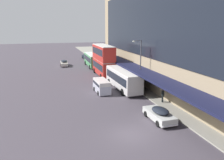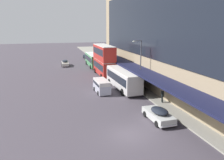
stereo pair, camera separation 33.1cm
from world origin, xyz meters
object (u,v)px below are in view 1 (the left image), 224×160
(street_lamp, at_px, (140,62))
(transit_bus_kerbside_rear, at_px, (92,59))
(transit_bus_kerbside_front, at_px, (103,59))
(sedan_trailing_mid, at_px, (159,114))
(sedan_oncoming_front, at_px, (86,56))
(pedestrian_at_kerb, at_px, (163,95))
(transit_bus_kerbside_far, at_px, (123,78))
(sedan_oncoming_rear, at_px, (64,63))
(vw_van, at_px, (101,85))

(street_lamp, bearing_deg, transit_bus_kerbside_rear, 96.89)
(transit_bus_kerbside_front, xyz_separation_m, sedan_trailing_mid, (0.31, -23.20, -2.62))
(sedan_oncoming_front, xyz_separation_m, pedestrian_at_kerb, (2.71, -43.22, 0.39))
(transit_bus_kerbside_rear, distance_m, transit_bus_kerbside_far, 21.50)
(transit_bus_kerbside_far, height_order, sedan_oncoming_front, transit_bus_kerbside_far)
(transit_bus_kerbside_front, height_order, sedan_oncoming_rear, transit_bus_kerbside_front)
(street_lamp, bearing_deg, vw_van, 171.97)
(vw_van, height_order, street_lamp, street_lamp)
(transit_bus_kerbside_front, xyz_separation_m, street_lamp, (2.70, -12.10, 1.25))
(sedan_oncoming_rear, bearing_deg, transit_bus_kerbside_far, -72.98)
(sedan_oncoming_rear, relative_size, pedestrian_at_kerb, 2.72)
(sedan_oncoming_rear, distance_m, sedan_trailing_mid, 37.68)
(sedan_trailing_mid, relative_size, pedestrian_at_kerb, 2.48)
(transit_bus_kerbside_front, distance_m, sedan_trailing_mid, 23.34)
(transit_bus_kerbside_front, bearing_deg, street_lamp, -77.44)
(sedan_oncoming_rear, relative_size, vw_van, 1.10)
(sedan_oncoming_rear, xyz_separation_m, pedestrian_at_kerb, (10.28, -32.17, 0.42))
(vw_van, bearing_deg, transit_bus_kerbside_front, 74.23)
(transit_bus_kerbside_far, distance_m, street_lamp, 3.86)
(sedan_trailing_mid, bearing_deg, transit_bus_kerbside_front, 90.77)
(transit_bus_kerbside_far, distance_m, sedan_oncoming_front, 35.41)
(sedan_trailing_mid, relative_size, vw_van, 1.00)
(transit_bus_kerbside_far, relative_size, pedestrian_at_kerb, 5.45)
(sedan_oncoming_front, bearing_deg, pedestrian_at_kerb, -86.41)
(transit_bus_kerbside_far, relative_size, sedan_oncoming_rear, 2.00)
(sedan_oncoming_front, distance_m, pedestrian_at_kerb, 43.31)
(transit_bus_kerbside_rear, distance_m, vw_van, 22.43)
(transit_bus_kerbside_far, distance_m, sedan_trailing_mid, 12.69)
(transit_bus_kerbside_front, bearing_deg, transit_bus_kerbside_rear, 90.46)
(sedan_trailing_mid, distance_m, vw_van, 12.43)
(transit_bus_kerbside_far, relative_size, vw_van, 2.20)
(transit_bus_kerbside_front, relative_size, pedestrian_at_kerb, 5.04)
(vw_van, distance_m, street_lamp, 6.90)
(sedan_oncoming_rear, relative_size, sedan_oncoming_front, 1.13)
(transit_bus_kerbside_rear, distance_m, sedan_trailing_mid, 34.15)
(transit_bus_kerbside_far, xyz_separation_m, sedan_oncoming_rear, (-7.45, 24.34, -1.04))
(pedestrian_at_kerb, bearing_deg, sedan_oncoming_front, 93.59)
(sedan_oncoming_front, bearing_deg, transit_bus_kerbside_front, -91.51)
(transit_bus_kerbside_rear, bearing_deg, transit_bus_kerbside_far, -88.32)
(transit_bus_kerbside_far, bearing_deg, street_lamp, -35.68)
(sedan_trailing_mid, height_order, sedan_oncoming_front, sedan_oncoming_front)
(transit_bus_kerbside_far, distance_m, vw_van, 3.86)
(sedan_oncoming_rear, distance_m, pedestrian_at_kerb, 33.77)
(sedan_oncoming_rear, relative_size, sedan_trailing_mid, 1.10)
(sedan_trailing_mid, bearing_deg, vw_van, 106.32)
(transit_bus_kerbside_rear, height_order, sedan_oncoming_front, transit_bus_kerbside_rear)
(transit_bus_kerbside_rear, relative_size, pedestrian_at_kerb, 5.54)
(vw_van, relative_size, pedestrian_at_kerb, 2.48)
(sedan_oncoming_front, height_order, street_lamp, street_lamp)
(transit_bus_kerbside_front, bearing_deg, sedan_trailing_mid, -89.23)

